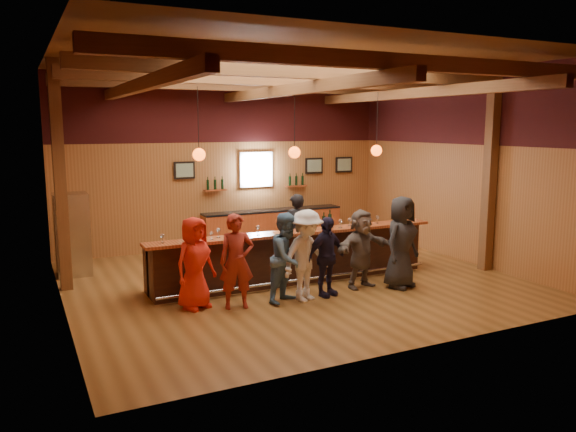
{
  "coord_description": "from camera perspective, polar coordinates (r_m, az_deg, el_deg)",
  "views": [
    {
      "loc": [
        -5.11,
        -10.21,
        3.24
      ],
      "look_at": [
        0.0,
        0.3,
        1.35
      ],
      "focal_mm": 35.0,
      "sensor_mm": 36.0,
      "label": 1
    }
  ],
  "objects": [
    {
      "name": "customer_redvest",
      "position": [
        10.03,
        -5.23,
        -4.62
      ],
      "size": [
        0.69,
        0.53,
        1.71
      ],
      "primitive_type": "imported",
      "rotation": [
        0.0,
        0.0,
        -0.21
      ],
      "color": "maroon",
      "rests_on": "ground"
    },
    {
      "name": "glass_g",
      "position": [
        12.08,
        6.29,
        -0.42
      ],
      "size": [
        0.08,
        0.08,
        0.18
      ],
      "color": "silver",
      "rests_on": "bar_counter"
    },
    {
      "name": "glass_c",
      "position": [
        10.85,
        -7.09,
        -1.48
      ],
      "size": [
        0.08,
        0.08,
        0.19
      ],
      "color": "silver",
      "rests_on": "bar_counter"
    },
    {
      "name": "bartender",
      "position": [
        12.67,
        0.8,
        -1.62
      ],
      "size": [
        0.67,
        0.48,
        1.73
      ],
      "primitive_type": "imported",
      "rotation": [
        0.0,
        0.0,
        3.04
      ],
      "color": "black",
      "rests_on": "ground"
    },
    {
      "name": "glass_f",
      "position": [
        11.85,
        5.34,
        -0.57
      ],
      "size": [
        0.08,
        0.08,
        0.18
      ],
      "color": "silver",
      "rests_on": "bar_counter"
    },
    {
      "name": "customer_dark",
      "position": [
        11.47,
        11.42,
        -2.62
      ],
      "size": [
        1.06,
        0.87,
        1.86
      ],
      "primitive_type": "imported",
      "rotation": [
        0.0,
        0.0,
        0.36
      ],
      "color": "#252527",
      "rests_on": "ground"
    },
    {
      "name": "glass_a",
      "position": [
        10.52,
        -12.66,
        -2.03
      ],
      "size": [
        0.08,
        0.08,
        0.18
      ],
      "color": "silver",
      "rests_on": "bar_counter"
    },
    {
      "name": "glass_e",
      "position": [
        11.23,
        -0.62,
        -1.04
      ],
      "size": [
        0.09,
        0.09,
        0.19
      ],
      "color": "silver",
      "rests_on": "bar_counter"
    },
    {
      "name": "glass_d",
      "position": [
        11.05,
        -3.07,
        -1.22
      ],
      "size": [
        0.09,
        0.09,
        0.19
      ],
      "color": "silver",
      "rests_on": "bar_counter"
    },
    {
      "name": "room",
      "position": [
        11.47,
        0.54,
        9.05
      ],
      "size": [
        9.04,
        9.0,
        4.52
      ],
      "color": "brown",
      "rests_on": "ground"
    },
    {
      "name": "customer_white",
      "position": [
        10.41,
        1.86,
        -4.05
      ],
      "size": [
        1.25,
        0.95,
        1.72
      ],
      "primitive_type": "imported",
      "rotation": [
        0.0,
        0.0,
        0.32
      ],
      "color": "silver",
      "rests_on": "ground"
    },
    {
      "name": "customer_orange",
      "position": [
        10.12,
        -9.46,
        -4.73
      ],
      "size": [
        0.95,
        0.8,
        1.66
      ],
      "primitive_type": "imported",
      "rotation": [
        0.0,
        0.0,
        0.41
      ],
      "color": "red",
      "rests_on": "ground"
    },
    {
      "name": "glass_b",
      "position": [
        10.67,
        -7.78,
        -1.78
      ],
      "size": [
        0.07,
        0.07,
        0.16
      ],
      "color": "silver",
      "rests_on": "bar_counter"
    },
    {
      "name": "window",
      "position": [
        15.39,
        -3.27,
        4.74
      ],
      "size": [
        0.95,
        0.09,
        0.95
      ],
      "color": "silver",
      "rests_on": "room"
    },
    {
      "name": "glass_h",
      "position": [
        12.49,
        9.07,
        -0.18
      ],
      "size": [
        0.08,
        0.08,
        0.17
      ],
      "color": "silver",
      "rests_on": "bar_counter"
    },
    {
      "name": "bottle_a",
      "position": [
        11.97,
        4.27,
        -0.41
      ],
      "size": [
        0.08,
        0.08,
        0.36
      ],
      "color": "black",
      "rests_on": "bar_counter"
    },
    {
      "name": "stainless_fridge",
      "position": [
        13.06,
        -21.06,
        -1.75
      ],
      "size": [
        0.7,
        0.7,
        1.8
      ],
      "primitive_type": "cube",
      "color": "silver",
      "rests_on": "ground"
    },
    {
      "name": "framed_pictures",
      "position": [
        15.73,
        -0.33,
        5.03
      ],
      "size": [
        5.35,
        0.05,
        0.45
      ],
      "color": "black",
      "rests_on": "room"
    },
    {
      "name": "customer_brown",
      "position": [
        11.36,
        7.47,
        -3.3
      ],
      "size": [
        1.54,
        0.74,
        1.6
      ],
      "primitive_type": "imported",
      "rotation": [
        0.0,
        0.0,
        0.19
      ],
      "color": "#63574F",
      "rests_on": "ground"
    },
    {
      "name": "pendant_lights",
      "position": [
        11.43,
        0.66,
        6.52
      ],
      "size": [
        4.24,
        0.24,
        1.37
      ],
      "color": "black",
      "rests_on": "room"
    },
    {
      "name": "bar_counter",
      "position": [
        11.88,
        0.39,
        -4.05
      ],
      "size": [
        6.3,
        1.07,
        1.11
      ],
      "color": "black",
      "rests_on": "ground"
    },
    {
      "name": "back_bar_cabinet",
      "position": [
        15.54,
        -1.53,
        -1.06
      ],
      "size": [
        4.0,
        0.52,
        0.95
      ],
      "color": "#92391A",
      "rests_on": "ground"
    },
    {
      "name": "bottle_b",
      "position": [
        11.85,
        3.66,
        -0.56
      ],
      "size": [
        0.07,
        0.07,
        0.32
      ],
      "color": "black",
      "rests_on": "bar_counter"
    },
    {
      "name": "wine_shelves",
      "position": [
        15.37,
        -3.16,
        3.12
      ],
      "size": [
        3.0,
        0.18,
        0.3
      ],
      "color": "#92391A",
      "rests_on": "room"
    },
    {
      "name": "customer_denim",
      "position": [
        10.35,
        -0.07,
        -4.24
      ],
      "size": [
        1.02,
        0.95,
        1.67
      ],
      "primitive_type": "imported",
      "rotation": [
        0.0,
        0.0,
        0.52
      ],
      "color": "#497093",
      "rests_on": "ground"
    },
    {
      "name": "ice_bucket",
      "position": [
        11.71,
        2.3,
        -0.66
      ],
      "size": [
        0.24,
        0.24,
        0.26
      ],
      "primitive_type": "cylinder",
      "color": "olive",
      "rests_on": "bar_counter"
    },
    {
      "name": "customer_navy",
      "position": [
        10.73,
        3.9,
        -4.14
      ],
      "size": [
        0.97,
        0.59,
        1.54
      ],
      "primitive_type": "imported",
      "rotation": [
        0.0,
        0.0,
        0.25
      ],
      "color": "#1B1831",
      "rests_on": "ground"
    }
  ]
}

